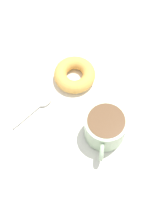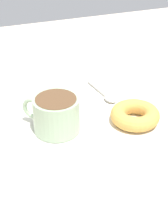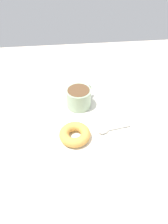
# 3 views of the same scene
# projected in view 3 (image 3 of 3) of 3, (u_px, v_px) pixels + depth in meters

# --- Properties ---
(ground_plane) EXTENTS (1.20, 1.20, 0.02)m
(ground_plane) POSITION_uv_depth(u_px,v_px,m) (91.00, 123.00, 0.77)
(ground_plane) COLOR beige
(napkin) EXTENTS (0.31, 0.31, 0.00)m
(napkin) POSITION_uv_depth(u_px,v_px,m) (84.00, 116.00, 0.78)
(napkin) COLOR white
(napkin) RESTS_ON ground_plane
(coffee_cup) EXTENTS (0.10, 0.10, 0.07)m
(coffee_cup) POSITION_uv_depth(u_px,v_px,m) (79.00, 97.00, 0.80)
(coffee_cup) COLOR #9EB793
(coffee_cup) RESTS_ON napkin
(donut) EXTENTS (0.10, 0.10, 0.03)m
(donut) POSITION_uv_depth(u_px,v_px,m) (75.00, 134.00, 0.70)
(donut) COLOR gold
(donut) RESTS_ON napkin
(spoon) EXTENTS (0.03, 0.12, 0.01)m
(spoon) POSITION_uv_depth(u_px,v_px,m) (107.00, 130.00, 0.73)
(spoon) COLOR #B7B2A8
(spoon) RESTS_ON napkin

